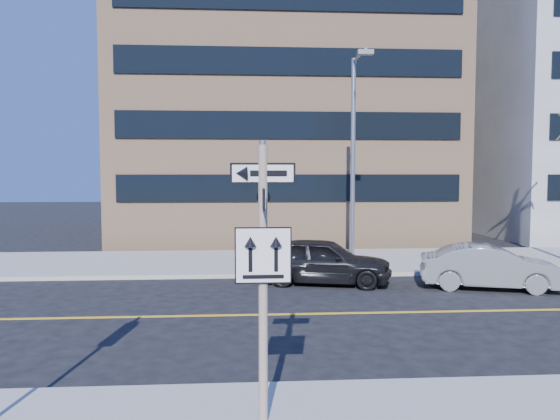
{
  "coord_description": "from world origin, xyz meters",
  "views": [
    {
      "loc": [
        -0.27,
        -10.18,
        3.77
      ],
      "look_at": [
        0.67,
        4.0,
        2.78
      ],
      "focal_mm": 35.0,
      "sensor_mm": 36.0,
      "label": 1
    }
  ],
  "objects": [
    {
      "name": "ground",
      "position": [
        0.0,
        0.0,
        0.0
      ],
      "size": [
        120.0,
        120.0,
        0.0
      ],
      "primitive_type": "plane",
      "color": "black",
      "rests_on": "ground"
    },
    {
      "name": "sign_pole",
      "position": [
        0.0,
        -2.51,
        2.44
      ],
      "size": [
        0.92,
        0.92,
        4.06
      ],
      "color": "silver",
      "rests_on": "near_sidewalk"
    },
    {
      "name": "parked_car_a",
      "position": [
        2.37,
        7.88,
        0.78
      ],
      "size": [
        2.85,
        4.9,
        1.57
      ],
      "primitive_type": "imported",
      "rotation": [
        0.0,
        0.0,
        1.34
      ],
      "color": "black",
      "rests_on": "ground"
    },
    {
      "name": "parked_car_b",
      "position": [
        7.64,
        6.71,
        0.71
      ],
      "size": [
        2.62,
        4.58,
        1.43
      ],
      "primitive_type": "imported",
      "rotation": [
        0.0,
        0.0,
        1.3
      ],
      "color": "gray",
      "rests_on": "ground"
    },
    {
      "name": "streetlight_a",
      "position": [
        4.0,
        10.76,
        4.76
      ],
      "size": [
        0.55,
        2.25,
        8.0
      ],
      "color": "gray",
      "rests_on": "far_sidewalk"
    },
    {
      "name": "building_brick",
      "position": [
        2.0,
        25.0,
        9.0
      ],
      "size": [
        18.0,
        18.0,
        18.0
      ],
      "primitive_type": "cube",
      "color": "tan",
      "rests_on": "ground"
    }
  ]
}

